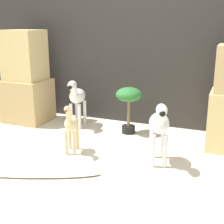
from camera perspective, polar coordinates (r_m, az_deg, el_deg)
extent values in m
plane|color=beige|center=(3.02, -7.03, -11.01)|extent=(14.00, 14.00, 0.00)
cube|color=#2D2B28|center=(4.28, 3.84, 12.47)|extent=(6.40, 0.08, 2.20)
cube|color=tan|center=(4.59, -15.16, 2.04)|extent=(0.59, 0.53, 0.59)
cube|color=#D1B775|center=(4.48, -15.75, 9.94)|extent=(0.50, 0.44, 0.68)
cylinder|color=white|center=(3.08, 9.68, -7.09)|extent=(0.04, 0.04, 0.33)
cylinder|color=white|center=(3.07, 7.49, -7.08)|extent=(0.04, 0.04, 0.33)
cylinder|color=white|center=(3.29, 9.29, -5.53)|extent=(0.04, 0.04, 0.33)
cylinder|color=white|center=(3.28, 7.24, -5.52)|extent=(0.04, 0.04, 0.33)
ellipsoid|color=white|center=(3.10, 8.61, -2.01)|extent=(0.29, 0.37, 0.20)
cylinder|color=white|center=(2.93, 8.92, -0.75)|extent=(0.13, 0.16, 0.18)
ellipsoid|color=white|center=(2.86, 9.06, 0.33)|extent=(0.16, 0.21, 0.11)
sphere|color=black|center=(2.79, 9.20, -0.31)|extent=(0.06, 0.06, 0.06)
cube|color=black|center=(2.93, 8.93, -0.60)|extent=(0.04, 0.08, 0.14)
cylinder|color=white|center=(4.15, -5.98, -0.83)|extent=(0.04, 0.04, 0.33)
cylinder|color=white|center=(4.19, -7.50, -0.72)|extent=(0.04, 0.04, 0.33)
cylinder|color=white|center=(4.35, -5.00, 0.02)|extent=(0.04, 0.04, 0.33)
cylinder|color=white|center=(4.39, -6.46, 0.11)|extent=(0.04, 0.04, 0.33)
ellipsoid|color=white|center=(4.21, -6.33, 2.92)|extent=(0.24, 0.35, 0.20)
cylinder|color=white|center=(4.05, -7.03, 4.03)|extent=(0.11, 0.15, 0.18)
ellipsoid|color=white|center=(4.00, -7.30, 4.88)|extent=(0.13, 0.20, 0.11)
sphere|color=black|center=(3.92, -7.71, 4.52)|extent=(0.06, 0.06, 0.06)
cube|color=black|center=(4.05, -7.03, 4.14)|extent=(0.03, 0.08, 0.14)
cylinder|color=#E0C184|center=(3.36, -6.92, -5.66)|extent=(0.03, 0.03, 0.26)
cylinder|color=#E0C184|center=(3.38, -8.37, -5.57)|extent=(0.03, 0.03, 0.26)
cylinder|color=#E0C184|center=(3.50, -6.34, -4.72)|extent=(0.03, 0.03, 0.26)
cylinder|color=#E0C184|center=(3.52, -7.73, -4.65)|extent=(0.03, 0.03, 0.26)
ellipsoid|color=#E0C184|center=(3.37, -7.45, -2.08)|extent=(0.20, 0.25, 0.15)
cylinder|color=#E0C184|center=(3.25, -7.92, -0.61)|extent=(0.08, 0.12, 0.19)
ellipsoid|color=#E0C184|center=(3.17, -8.23, 0.55)|extent=(0.08, 0.12, 0.06)
sphere|color=brown|center=(3.13, -8.43, 0.24)|extent=(0.03, 0.03, 0.03)
cylinder|color=black|center=(4.01, 3.00, -3.17)|extent=(0.17, 0.17, 0.09)
cylinder|color=brown|center=(3.94, 3.05, -0.33)|extent=(0.04, 0.04, 0.32)
ellipsoid|color=#286B2D|center=(3.88, 3.10, 3.21)|extent=(0.33, 0.33, 0.18)
ellipsoid|color=silver|center=(3.05, -14.09, -10.72)|extent=(1.24, 0.63, 0.04)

